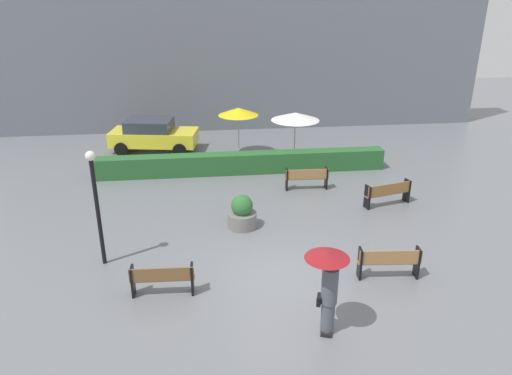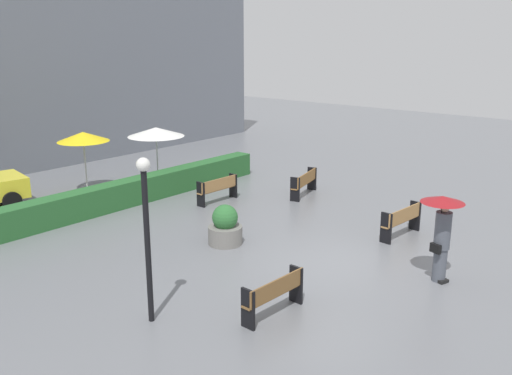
{
  "view_description": "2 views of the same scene",
  "coord_description": "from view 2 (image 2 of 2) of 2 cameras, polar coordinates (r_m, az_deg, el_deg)",
  "views": [
    {
      "loc": [
        -2.06,
        -11.57,
        7.57
      ],
      "look_at": [
        -0.17,
        4.58,
        0.85
      ],
      "focal_mm": 34.14,
      "sensor_mm": 36.0,
      "label": 1
    },
    {
      "loc": [
        -11.73,
        -7.1,
        5.75
      ],
      "look_at": [
        0.37,
        3.04,
        1.45
      ],
      "focal_mm": 39.15,
      "sensor_mm": 36.0,
      "label": 2
    }
  ],
  "objects": [
    {
      "name": "pedestrian_with_umbrella",
      "position": [
        13.91,
        18.47,
        -3.73
      ],
      "size": [
        1.02,
        1.02,
        2.16
      ],
      "color": "#4C515B",
      "rests_on": "ground"
    },
    {
      "name": "bench_near_left",
      "position": [
        11.96,
        1.9,
        -10.73
      ],
      "size": [
        1.68,
        0.41,
        0.86
      ],
      "color": "brown",
      "rests_on": "ground"
    },
    {
      "name": "bench_back_row",
      "position": [
        19.87,
        -3.89,
        -0.03
      ],
      "size": [
        1.74,
        0.42,
        0.88
      ],
      "color": "#9E7242",
      "rests_on": "ground"
    },
    {
      "name": "ground_plane",
      "position": [
        14.87,
        8.16,
        -7.67
      ],
      "size": [
        60.0,
        60.0,
        0.0
      ],
      "primitive_type": "plane",
      "color": "slate"
    },
    {
      "name": "planter_pot",
      "position": [
        15.9,
        -3.17,
        -4.08
      ],
      "size": [
        0.98,
        0.98,
        1.16
      ],
      "color": "slate",
      "rests_on": "ground"
    },
    {
      "name": "bench_far_right",
      "position": [
        20.72,
        5.01,
        0.59
      ],
      "size": [
        1.87,
        0.78,
        0.89
      ],
      "color": "olive",
      "rests_on": "ground"
    },
    {
      "name": "bench_near_right",
      "position": [
        16.97,
        14.72,
        -3.15
      ],
      "size": [
        1.75,
        0.49,
        0.91
      ],
      "color": "#9E7242",
      "rests_on": "ground"
    },
    {
      "name": "building_facade",
      "position": [
        25.96,
        -23.48,
        10.32
      ],
      "size": [
        28.0,
        1.2,
        8.15
      ],
      "primitive_type": "cube",
      "color": "slate",
      "rests_on": "ground"
    },
    {
      "name": "lamp_post",
      "position": [
        11.33,
        -11.14,
        -3.49
      ],
      "size": [
        0.28,
        0.28,
        3.48
      ],
      "color": "black",
      "rests_on": "ground"
    },
    {
      "name": "patio_umbrella_yellow",
      "position": [
        21.53,
        -17.25,
        4.97
      ],
      "size": [
        1.89,
        1.89,
        2.34
      ],
      "color": "silver",
      "rests_on": "ground"
    },
    {
      "name": "hedge_strip",
      "position": [
        19.95,
        -13.25,
        -0.59
      ],
      "size": [
        12.6,
        0.7,
        0.9
      ],
      "primitive_type": "cube",
      "color": "#28602D",
      "rests_on": "ground"
    },
    {
      "name": "patio_umbrella_white",
      "position": [
        22.09,
        -10.19,
        5.61
      ],
      "size": [
        2.2,
        2.2,
        2.32
      ],
      "color": "silver",
      "rests_on": "ground"
    }
  ]
}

